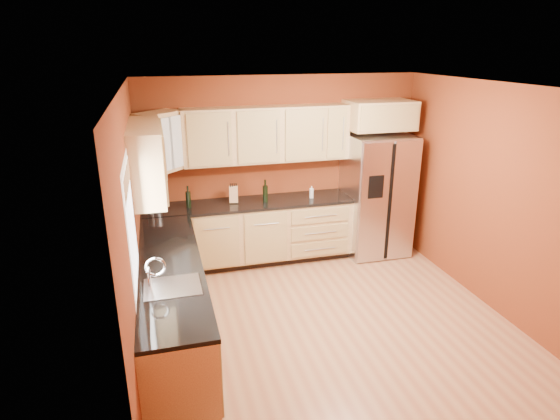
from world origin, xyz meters
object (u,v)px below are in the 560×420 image
object	(u,v)px
refrigerator	(376,195)
knife_block	(234,194)
wine_bottle_a	(188,197)
canister_left	(151,204)
soap_dispenser	(311,192)

from	to	relation	value
refrigerator	knife_block	bearing A→B (deg)	176.73
wine_bottle_a	knife_block	world-z (taller)	wine_bottle_a
wine_bottle_a	knife_block	distance (m)	0.62
canister_left	soap_dispenser	size ratio (longest dim) A/B	1.17
canister_left	knife_block	xyz separation A→B (m)	(1.10, 0.07, 0.01)
knife_block	soap_dispenser	distance (m)	1.11
wine_bottle_a	knife_block	xyz separation A→B (m)	(0.62, 0.05, -0.03)
refrigerator	canister_left	world-z (taller)	refrigerator
refrigerator	wine_bottle_a	bearing A→B (deg)	178.60
refrigerator	soap_dispenser	bearing A→B (deg)	178.27
knife_block	soap_dispenser	world-z (taller)	knife_block
refrigerator	canister_left	distance (m)	3.20
wine_bottle_a	refrigerator	bearing A→B (deg)	-1.40
canister_left	wine_bottle_a	size ratio (longest dim) A/B	0.68
wine_bottle_a	soap_dispenser	bearing A→B (deg)	-1.21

